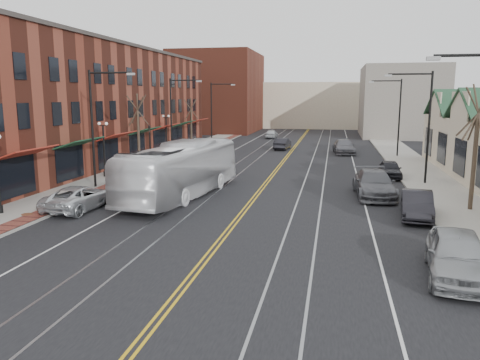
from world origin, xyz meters
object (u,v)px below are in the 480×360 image
at_px(transit_bus, 182,170).
at_px(parked_car_c, 374,184).
at_px(parked_car_d, 390,169).
at_px(parked_suv, 80,198).
at_px(parked_car_a, 457,255).
at_px(parked_car_b, 417,205).

bearing_deg(transit_bus, parked_car_c, -160.99).
bearing_deg(parked_car_d, transit_bus, -143.85).
height_order(parked_suv, parked_car_d, parked_suv).
relative_size(transit_bus, parked_car_a, 2.48).
xyz_separation_m(parked_suv, parked_car_c, (16.80, 6.89, 0.15)).
height_order(parked_car_b, parked_car_d, parked_car_b).
distance_m(parked_car_a, parked_car_d, 21.17).
xyz_separation_m(parked_suv, parked_car_b, (18.60, 1.79, 0.03)).
distance_m(parked_car_a, parked_car_c, 13.71).
xyz_separation_m(transit_bus, parked_car_d, (13.94, 10.05, -1.06)).
relative_size(transit_bus, parked_suv, 2.49).
height_order(parked_car_a, parked_car_c, parked_car_a).
height_order(transit_bus, parked_car_c, transit_bus).
bearing_deg(parked_car_b, parked_car_c, 115.68).
xyz_separation_m(parked_car_a, parked_car_d, (0.00, 21.17, -0.18)).
xyz_separation_m(parked_suv, parked_car_d, (18.60, 14.48, -0.01)).
distance_m(transit_bus, parked_suv, 6.51).
bearing_deg(parked_car_d, parked_car_a, -89.63).
bearing_deg(parked_car_a, parked_car_b, 97.53).
bearing_deg(parked_suv, transit_bus, -133.13).
bearing_deg(transit_bus, parked_car_d, -136.68).
relative_size(parked_car_b, parked_car_c, 0.75).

